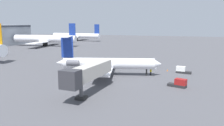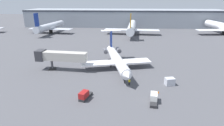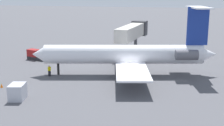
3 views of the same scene
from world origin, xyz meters
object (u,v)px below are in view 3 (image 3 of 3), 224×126
Objects in this scene: jet_bridge at (133,31)px; baggage_tug_lead at (35,55)px; cargo_container_uld at (17,92)px; traffic_cone_near at (2,85)px; regional_jet at (129,54)px; ground_crew_marshaller at (49,71)px.

baggage_tug_lead is (11.37, -16.65, -3.56)m from jet_bridge.
cargo_container_uld is at bearing -14.92° from jet_bridge.
baggage_tug_lead is 21.82m from cargo_container_uld.
traffic_cone_near is (27.99, -12.97, -4.12)m from jet_bridge.
cargo_container_uld reaches higher than traffic_cone_near.
jet_bridge is 3.74× the size of baggage_tug_lead.
regional_jet is 1.77× the size of jet_bridge.
baggage_tug_lead is 1.62× the size of cargo_container_uld.
jet_bridge is 23.43m from ground_crew_marshaller.
cargo_container_uld is 5.84m from traffic_cone_near.
jet_bridge is 20.48m from baggage_tug_lead.
jet_bridge is 32.86m from cargo_container_uld.
cargo_container_uld is (10.28, 0.70, 0.09)m from ground_crew_marshaller.
ground_crew_marshaller is at bearing 37.24° from baggage_tug_lead.
regional_jet reaches higher than traffic_cone_near.
regional_jet reaches higher than ground_crew_marshaller.
jet_bridge is at bearing 124.32° from baggage_tug_lead.
regional_jet reaches higher than baggage_tug_lead.
ground_crew_marshaller is 0.65× the size of cargo_container_uld.
jet_bridge is at bearing 155.13° from traffic_cone_near.
regional_jet reaches higher than cargo_container_uld.
jet_bridge is 28.83× the size of traffic_cone_near.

